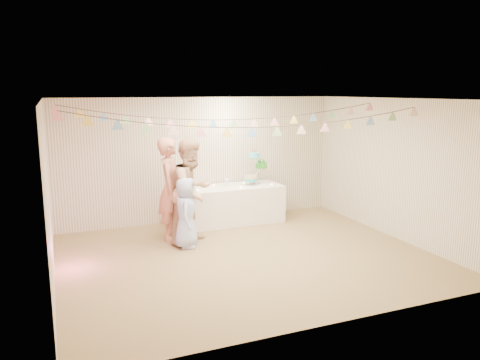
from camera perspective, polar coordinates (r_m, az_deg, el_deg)
name	(u,v)px	position (r m, az deg, el deg)	size (l,w,h in m)	color
floor	(247,257)	(7.93, 0.84, -9.31)	(6.00, 6.00, 0.00)	olive
ceiling	(247,99)	(7.44, 0.90, 9.82)	(6.00, 6.00, 0.00)	white
back_wall	(201,160)	(9.90, -4.77, 2.49)	(6.00, 6.00, 0.00)	silver
front_wall	(333,219)	(5.42, 11.22, -4.69)	(6.00, 6.00, 0.00)	silver
left_wall	(48,196)	(7.01, -22.38, -1.79)	(5.00, 5.00, 0.00)	silver
right_wall	(396,169)	(9.16, 18.44, 1.29)	(5.00, 5.00, 0.00)	silver
table	(233,204)	(9.81, -0.91, -2.98)	(2.07, 0.83, 0.78)	white
cake_stand	(256,169)	(9.92, 1.94, 1.35)	(0.62, 0.37, 0.70)	silver
cake_bottom	(250,182)	(9.85, 1.27, -0.25)	(0.31, 0.31, 0.15)	#28B7BE
cake_middle	(262,167)	(10.07, 2.66, 1.54)	(0.27, 0.27, 0.22)	#228B1E
cake_top_tier	(254,156)	(9.82, 1.70, 2.91)	(0.25, 0.25, 0.19)	#44CCD7
platter	(212,189)	(9.53, -3.40, -1.13)	(0.32, 0.32, 0.02)	white
posy	(227,183)	(9.72, -1.63, -0.42)	(0.15, 0.15, 0.17)	white
person_adult_a	(171,189)	(8.72, -8.43, -1.05)	(0.69, 0.46, 1.90)	tan
person_adult_b	(192,191)	(8.46, -5.87, -1.36)	(0.93, 0.72, 1.91)	tan
person_child	(186,213)	(8.27, -6.59, -3.99)	(0.61, 0.40, 1.25)	#A3B6E7
bunting_back	(223,112)	(8.48, -2.04, 8.25)	(5.60, 1.10, 0.40)	pink
bunting_front	(252,118)	(7.27, 1.51, 7.59)	(5.60, 0.90, 0.36)	#72A5E5
tealight_0	(198,190)	(9.33, -5.18, -1.21)	(0.04, 0.04, 0.03)	#FFD88C
tealight_1	(214,185)	(9.77, -3.22, -0.63)	(0.04, 0.04, 0.03)	#FFD88C
tealight_2	(241,187)	(9.56, 0.11, -0.87)	(0.04, 0.04, 0.03)	#FFD88C
tealight_3	(244,182)	(10.05, 0.49, -0.29)	(0.04, 0.04, 0.03)	#FFD88C
tealight_4	(272,184)	(9.88, 3.90, -0.51)	(0.04, 0.04, 0.03)	#FFD88C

